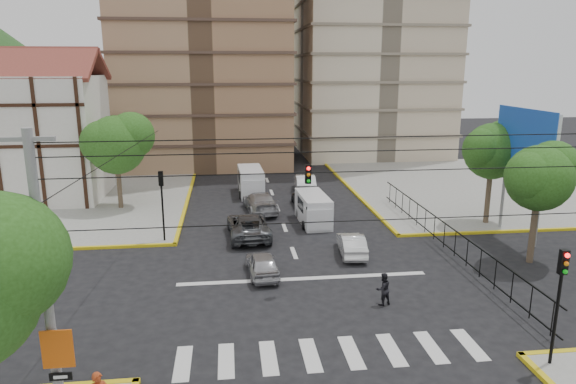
{
  "coord_description": "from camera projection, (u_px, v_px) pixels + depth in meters",
  "views": [
    {
      "loc": [
        -3.73,
        -23.31,
        10.74
      ],
      "look_at": [
        -0.49,
        3.88,
        4.0
      ],
      "focal_mm": 32.0,
      "sensor_mm": 36.0,
      "label": 1
    }
  ],
  "objects": [
    {
      "name": "pedestrian_crosswalk",
      "position": [
        383.0,
        289.0,
        23.56
      ],
      "size": [
        0.9,
        0.8,
        1.55
      ],
      "primitive_type": "imported",
      "rotation": [
        0.0,
        0.0,
        3.47
      ],
      "color": "black",
      "rests_on": "ground"
    },
    {
      "name": "district_sign",
      "position": [
        59.0,
        358.0,
        14.97
      ],
      "size": [
        0.9,
        0.12,
        3.2
      ],
      "color": "slate",
      "rests_on": "ground"
    },
    {
      "name": "car_silver_front_left",
      "position": [
        262.0,
        264.0,
        26.95
      ],
      "size": [
        1.78,
        3.85,
        1.28
      ],
      "primitive_type": "imported",
      "rotation": [
        0.0,
        0.0,
        3.22
      ],
      "color": "#B0B0B5",
      "rests_on": "ground"
    },
    {
      "name": "van_left_lane",
      "position": [
        251.0,
        183.0,
        43.66
      ],
      "size": [
        2.12,
        5.03,
        2.24
      ],
      "rotation": [
        0.0,
        0.0,
        0.04
      ],
      "color": "silver",
      "rests_on": "ground"
    },
    {
      "name": "ground",
      "position": [
        307.0,
        288.0,
        25.47
      ],
      "size": [
        160.0,
        160.0,
        0.0
      ],
      "primitive_type": "plane",
      "color": "black",
      "rests_on": "ground"
    },
    {
      "name": "car_darkgrey_mid_right",
      "position": [
        303.0,
        198.0,
        40.34
      ],
      "size": [
        1.51,
        3.73,
        1.27
      ],
      "primitive_type": "imported",
      "rotation": [
        0.0,
        0.0,
        3.14
      ],
      "color": "#252528",
      "rests_on": "ground"
    },
    {
      "name": "van_right_lane",
      "position": [
        314.0,
        210.0,
        35.59
      ],
      "size": [
        2.02,
        4.64,
        2.05
      ],
      "rotation": [
        0.0,
        0.0,
        0.05
      ],
      "color": "silver",
      "rests_on": "ground"
    },
    {
      "name": "tree_park_c",
      "position": [
        494.0,
        149.0,
        34.5
      ],
      "size": [
        4.65,
        3.8,
        7.25
      ],
      "color": "#473828",
      "rests_on": "ground"
    },
    {
      "name": "utility_pole_sw",
      "position": [
        45.0,
        281.0,
        14.62
      ],
      "size": [
        1.4,
        0.28,
        9.0
      ],
      "color": "slate",
      "rests_on": "ground"
    },
    {
      "name": "tudor_building",
      "position": [
        37.0,
        136.0,
        41.31
      ],
      "size": [
        10.8,
        8.05,
        12.23
      ],
      "color": "silver",
      "rests_on": "ground"
    },
    {
      "name": "car_white_front_right",
      "position": [
        352.0,
        244.0,
        29.89
      ],
      "size": [
        1.69,
        3.96,
        1.27
      ],
      "primitive_type": "imported",
      "rotation": [
        0.0,
        0.0,
        3.05
      ],
      "color": "white",
      "rests_on": "ground"
    },
    {
      "name": "car_grey_mid_left",
      "position": [
        248.0,
        225.0,
        32.98
      ],
      "size": [
        2.81,
        5.61,
        1.52
      ],
      "primitive_type": "imported",
      "rotation": [
        0.0,
        0.0,
        3.19
      ],
      "color": "#515358",
      "rests_on": "ground"
    },
    {
      "name": "sidewalk_ne",
      "position": [
        489.0,
        185.0,
        47.03
      ],
      "size": [
        26.0,
        26.0,
        0.15
      ],
      "primitive_type": "cube",
      "color": "gray",
      "rests_on": "ground"
    },
    {
      "name": "crosswalk_stripes",
      "position": [
        331.0,
        354.0,
        19.68
      ],
      "size": [
        12.0,
        2.4,
        0.01
      ],
      "primitive_type": "cube",
      "color": "silver",
      "rests_on": "ground"
    },
    {
      "name": "traffic_light_hanging",
      "position": [
        315.0,
        181.0,
        22.1
      ],
      "size": [
        18.0,
        9.12,
        0.92
      ],
      "color": "black",
      "rests_on": "ground"
    },
    {
      "name": "billboard",
      "position": [
        525.0,
        145.0,
        31.48
      ],
      "size": [
        0.36,
        6.2,
        8.1
      ],
      "color": "slate",
      "rests_on": "ground"
    },
    {
      "name": "car_white_rear_right",
      "position": [
        305.0,
        183.0,
        44.95
      ],
      "size": [
        1.97,
        4.79,
        1.54
      ],
      "primitive_type": "imported",
      "rotation": [
        0.0,
        0.0,
        3.07
      ],
      "color": "white",
      "rests_on": "ground"
    },
    {
      "name": "tree_park_a",
      "position": [
        541.0,
        175.0,
        27.72
      ],
      "size": [
        4.41,
        3.6,
        6.83
      ],
      "color": "#473828",
      "rests_on": "ground"
    },
    {
      "name": "car_silver_rear_left",
      "position": [
        260.0,
        202.0,
        38.73
      ],
      "size": [
        2.7,
        5.38,
        1.5
      ],
      "primitive_type": "imported",
      "rotation": [
        0.0,
        0.0,
        3.26
      ],
      "color": "#A8A8AC",
      "rests_on": "ground"
    },
    {
      "name": "park_fence",
      "position": [
        443.0,
        250.0,
        30.84
      ],
      "size": [
        0.1,
        22.5,
        1.66
      ],
      "primitive_type": null,
      "color": "black",
      "rests_on": "ground"
    },
    {
      "name": "sidewalk_nw",
      "position": [
        31.0,
        198.0,
        42.44
      ],
      "size": [
        26.0,
        26.0,
        0.15
      ],
      "primitive_type": "cube",
      "color": "gray",
      "rests_on": "ground"
    },
    {
      "name": "stop_line",
      "position": [
        303.0,
        279.0,
        26.63
      ],
      "size": [
        13.0,
        0.4,
        0.01
      ],
      "primitive_type": "cube",
      "color": "silver",
      "rests_on": "ground"
    },
    {
      "name": "traffic_light_se",
      "position": [
        560.0,
        288.0,
        18.1
      ],
      "size": [
        0.28,
        0.22,
        4.4
      ],
      "color": "black",
      "rests_on": "ground"
    },
    {
      "name": "traffic_light_nw",
      "position": [
        162.0,
        194.0,
        31.35
      ],
      "size": [
        0.28,
        0.22,
        4.4
      ],
      "color": "black",
      "rests_on": "ground"
    },
    {
      "name": "tree_tudor",
      "position": [
        117.0,
        142.0,
        38.3
      ],
      "size": [
        5.39,
        4.4,
        7.43
      ],
      "color": "#473828",
      "rests_on": "ground"
    }
  ]
}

